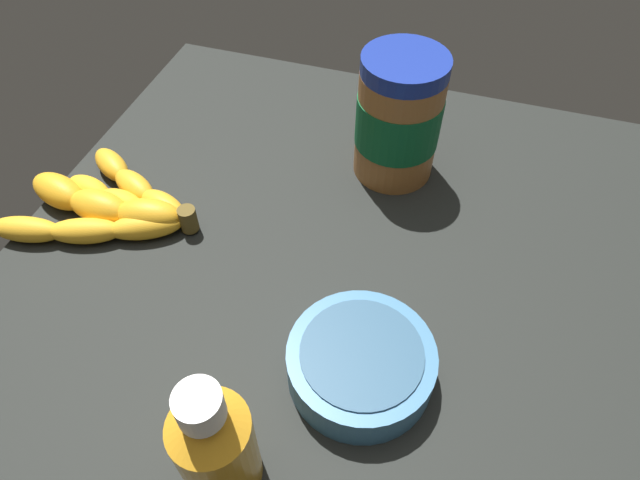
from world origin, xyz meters
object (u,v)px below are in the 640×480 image
object	(u,v)px
peanut_butter_jar	(398,118)
honey_bottle	(215,444)
small_bowl	(361,363)
banana_bunch	(110,206)

from	to	relation	value
peanut_butter_jar	honey_bottle	distance (cm)	40.36
honey_bottle	small_bowl	xyz separation A→B (cm)	(11.77, -8.20, -4.18)
banana_bunch	peanut_butter_jar	distance (cm)	34.34
peanut_butter_jar	small_bowl	world-z (taller)	peanut_butter_jar
banana_bunch	small_bowl	xyz separation A→B (cm)	(-10.60, -32.19, 0.46)
small_bowl	honey_bottle	bearing A→B (deg)	145.15
banana_bunch	honey_bottle	xyz separation A→B (cm)	(-22.37, -23.99, 4.64)
banana_bunch	small_bowl	distance (cm)	33.89
peanut_butter_jar	honey_bottle	bearing A→B (deg)	173.12
peanut_butter_jar	small_bowl	xyz separation A→B (cm)	(-28.28, -3.36, -5.52)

